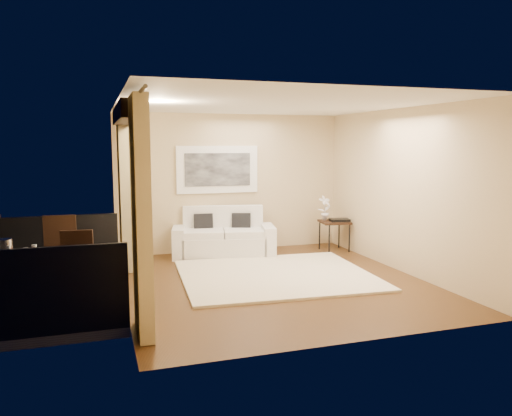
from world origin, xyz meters
TOP-DOWN VIEW (x-y plane):
  - floor at (0.00, 0.00)m, footprint 5.00×5.00m
  - room_shell at (-2.13, 0.00)m, footprint 5.00×6.40m
  - balcony at (-3.31, 0.00)m, footprint 1.81×2.60m
  - curtains at (-2.11, 0.00)m, footprint 0.16×4.80m
  - artwork at (-0.28, 2.46)m, footprint 1.62×0.07m
  - rug at (0.14, 0.30)m, footprint 3.16×2.80m
  - sofa at (-0.26, 2.09)m, footprint 2.04×1.20m
  - side_table at (1.93, 1.78)m, footprint 0.62×0.62m
  - tray at (2.01, 1.73)m, footprint 0.44×0.36m
  - orchid at (1.79, 1.93)m, footprint 0.29×0.22m
  - bistro_table at (-3.52, -0.51)m, footprint 0.71×0.71m
  - balcony_chair_far at (-3.09, 0.89)m, footprint 0.48×0.49m
  - balcony_chair_near at (-2.85, -0.15)m, footprint 0.47×0.48m
  - ice_bucket at (-3.65, -0.40)m, footprint 0.18×0.18m
  - candle at (-3.47, -0.41)m, footprint 0.06×0.06m
  - vase at (-3.56, -0.74)m, footprint 0.04×0.04m
  - glass_a at (-3.39, -0.62)m, footprint 0.06×0.06m
  - glass_b at (-3.32, -0.46)m, footprint 0.06×0.06m

SIDE VIEW (x-z plane):
  - floor at x=0.00m, z-range 0.00..0.00m
  - rug at x=0.14m, z-range 0.00..0.04m
  - balcony at x=-3.31m, z-range -0.41..0.76m
  - sofa at x=-0.26m, z-range -0.13..0.79m
  - side_table at x=1.93m, z-range 0.24..0.84m
  - balcony_chair_near at x=-2.85m, z-range 0.08..1.05m
  - tray at x=2.01m, z-range 0.60..0.65m
  - balcony_chair_far at x=-3.09m, z-range 0.09..1.16m
  - bistro_table at x=-3.52m, z-range 0.30..1.06m
  - candle at x=-3.47m, z-range 0.76..0.83m
  - glass_a at x=-3.39m, z-range 0.76..0.88m
  - glass_b at x=-3.32m, z-range 0.76..0.88m
  - orchid at x=1.79m, z-range 0.60..1.09m
  - vase at x=-3.56m, z-range 0.76..0.94m
  - ice_bucket at x=-3.65m, z-range 0.76..0.96m
  - curtains at x=-2.11m, z-range 0.02..2.66m
  - artwork at x=-0.28m, z-range 1.16..2.08m
  - room_shell at x=-2.13m, z-range 0.02..5.02m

